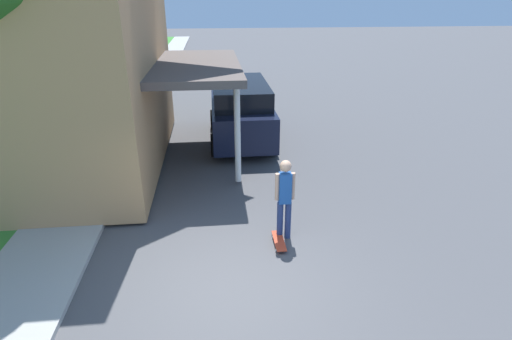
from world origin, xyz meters
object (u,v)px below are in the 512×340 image
(car_down_street, at_px, (201,66))
(skateboard, at_px, (279,241))
(suv_parked, at_px, (241,111))
(skateboarder, at_px, (285,196))

(car_down_street, height_order, skateboard, car_down_street)
(skateboard, bearing_deg, car_down_street, 95.90)
(suv_parked, relative_size, skateboard, 6.11)
(suv_parked, height_order, skateboard, suv_parked)
(car_down_street, height_order, skateboarder, skateboarder)
(suv_parked, distance_m, skateboard, 6.71)
(skateboarder, relative_size, skateboard, 2.32)
(car_down_street, distance_m, skateboarder, 18.63)
(car_down_street, relative_size, skateboard, 5.92)
(suv_parked, relative_size, car_down_street, 1.03)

